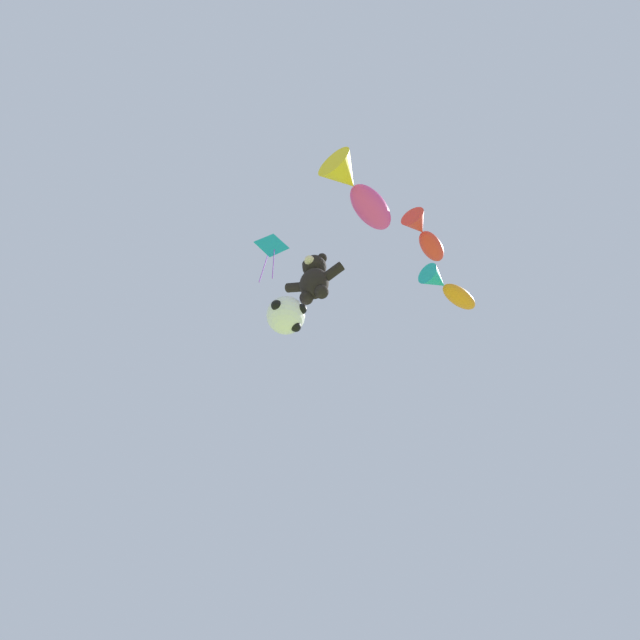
# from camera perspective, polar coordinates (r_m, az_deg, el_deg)

# --- Properties ---
(teddy_bear_kite) EXTENTS (1.85, 0.81, 1.87)m
(teddy_bear_kite) POSITION_cam_1_polar(r_m,az_deg,el_deg) (12.11, -0.79, 5.62)
(teddy_bear_kite) COLOR black
(soccer_ball_kite) EXTENTS (1.11, 1.10, 1.02)m
(soccer_ball_kite) POSITION_cam_1_polar(r_m,az_deg,el_deg) (11.13, -4.52, 0.64)
(soccer_ball_kite) COLOR white
(fish_kite_magenta) EXTENTS (1.35, 2.51, 0.97)m
(fish_kite_magenta) POSITION_cam_1_polar(r_m,az_deg,el_deg) (11.53, 5.05, 16.71)
(fish_kite_magenta) COLOR #E53F9E
(fish_kite_crimson) EXTENTS (0.90, 1.92, 0.71)m
(fish_kite_crimson) POSITION_cam_1_polar(r_m,az_deg,el_deg) (13.10, 13.78, 10.87)
(fish_kite_crimson) COLOR red
(fish_kite_tangerine) EXTENTS (1.65, 2.52, 0.80)m
(fish_kite_tangerine) POSITION_cam_1_polar(r_m,az_deg,el_deg) (15.27, 16.67, 4.06)
(fish_kite_tangerine) COLOR orange
(diamond_kite) EXTENTS (1.06, 0.87, 2.94)m
(diamond_kite) POSITION_cam_1_polar(r_m,az_deg,el_deg) (16.04, -6.53, 9.52)
(diamond_kite) COLOR #19ADB2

